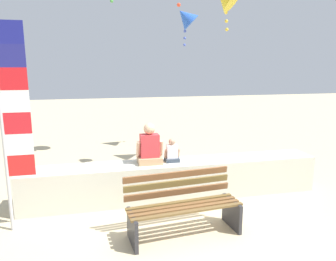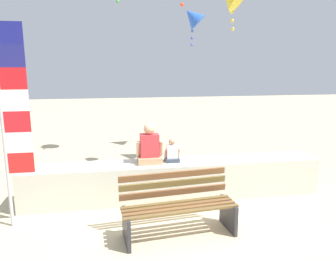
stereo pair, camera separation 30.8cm
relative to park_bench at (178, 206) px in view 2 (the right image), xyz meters
name	(u,v)px [view 2 (the right image)]	position (x,y,z in m)	size (l,w,h in m)	color
ground_plane	(185,219)	(0.20, 0.41, -0.42)	(40.00, 40.00, 0.00)	beige
seawall_ledge	(175,180)	(0.20, 1.30, -0.07)	(5.50, 0.64, 0.69)	beige
park_bench	(178,206)	(0.00, 0.00, 0.00)	(1.72, 0.77, 0.88)	brown
person_adult	(149,147)	(-0.26, 1.33, 0.57)	(0.49, 0.36, 0.75)	tan
person_child	(172,153)	(0.16, 1.33, 0.45)	(0.29, 0.21, 0.44)	#37424F
flag_banner	(11,111)	(-2.36, 0.65, 1.37)	(0.42, 0.05, 3.05)	#B7B7BC
kite_blue	(193,17)	(1.32, 4.60, 3.33)	(0.81, 0.77, 1.11)	blue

